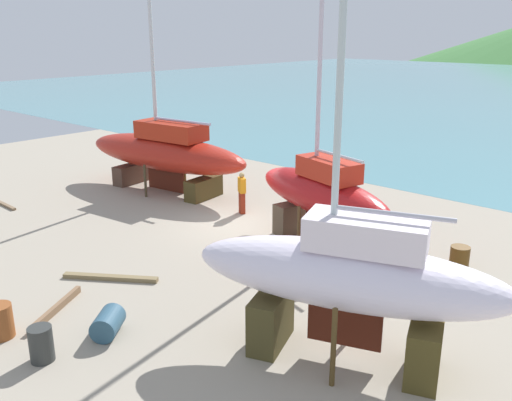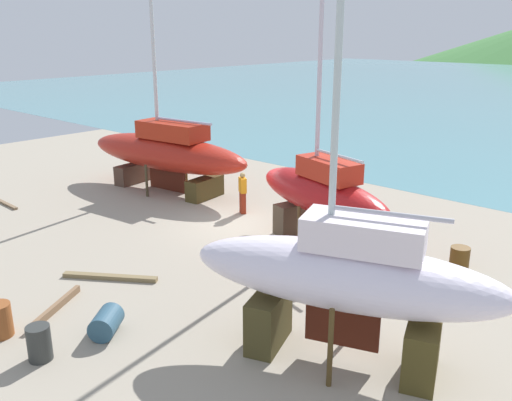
{
  "view_description": "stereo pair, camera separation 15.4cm",
  "coord_description": "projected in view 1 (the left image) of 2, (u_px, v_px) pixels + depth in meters",
  "views": [
    {
      "loc": [
        14.03,
        -14.81,
        7.41
      ],
      "look_at": [
        1.9,
        -1.08,
        1.69
      ],
      "focal_mm": 38.47,
      "sensor_mm": 36.0,
      "label": 1
    },
    {
      "loc": [
        14.15,
        -14.7,
        7.41
      ],
      "look_at": [
        1.9,
        -1.08,
        1.69
      ],
      "focal_mm": 38.47,
      "sensor_mm": 36.0,
      "label": 2
    }
  ],
  "objects": [
    {
      "name": "timber_long_aft",
      "position": [
        56.0,
        309.0,
        15.01
      ],
      "size": [
        1.35,
        2.22,
        0.2
      ],
      "primitive_type": "cube",
      "rotation": [
        0.0,
        0.0,
        2.09
      ],
      "color": "brown",
      "rests_on": "ground"
    },
    {
      "name": "barrel_tipped_left",
      "position": [
        459.0,
        258.0,
        17.62
      ],
      "size": [
        0.86,
        0.86,
        0.78
      ],
      "primitive_type": "cylinder",
      "rotation": [
        0.0,
        0.0,
        2.23
      ],
      "color": "#573712",
      "rests_on": "ground"
    },
    {
      "name": "timber_plank_far",
      "position": [
        110.0,
        278.0,
        16.97
      ],
      "size": [
        2.62,
        1.88,
        0.14
      ],
      "primitive_type": "cube",
      "rotation": [
        0.0,
        0.0,
        0.6
      ],
      "color": "olive",
      "rests_on": "ground"
    },
    {
      "name": "worker",
      "position": [
        242.0,
        192.0,
        22.88
      ],
      "size": [
        0.5,
        0.43,
        1.77
      ],
      "rotation": [
        0.0,
        0.0,
        4.17
      ],
      "color": "maroon",
      "rests_on": "ground"
    },
    {
      "name": "ground_plane",
      "position": [
        187.0,
        245.0,
        19.74
      ],
      "size": [
        46.18,
        46.18,
        0.0
      ],
      "primitive_type": "plane",
      "color": "gray"
    },
    {
      "name": "sailboat_small_center",
      "position": [
        322.0,
        195.0,
        19.09
      ],
      "size": [
        6.7,
        3.39,
        11.31
      ],
      "rotation": [
        0.0,
        0.0,
        2.88
      ],
      "color": "brown",
      "rests_on": "ground"
    },
    {
      "name": "barrel_rust_mid",
      "position": [
        0.0,
        321.0,
        13.71
      ],
      "size": [
        0.86,
        0.86,
        0.87
      ],
      "primitive_type": "cylinder",
      "rotation": [
        0.0,
        0.0,
        0.44
      ],
      "color": "brown",
      "rests_on": "ground"
    },
    {
      "name": "sailboat_mid_port",
      "position": [
        165.0,
        152.0,
        25.9
      ],
      "size": [
        9.63,
        3.57,
        13.83
      ],
      "rotation": [
        0.0,
        0.0,
        3.26
      ],
      "color": "brown",
      "rests_on": "ground"
    },
    {
      "name": "barrel_tipped_right",
      "position": [
        41.0,
        344.0,
        12.73
      ],
      "size": [
        0.76,
        0.76,
        0.86
      ],
      "primitive_type": "cylinder",
      "rotation": [
        0.0,
        0.0,
        1.02
      ],
      "color": "#2F312F",
      "rests_on": "ground"
    },
    {
      "name": "sailboat_large_starboard",
      "position": [
        348.0,
        277.0,
        12.27
      ],
      "size": [
        7.45,
        4.33,
        12.41
      ],
      "rotation": [
        0.0,
        0.0,
        3.49
      ],
      "color": "#433B1D",
      "rests_on": "ground"
    },
    {
      "name": "timber_short_skew",
      "position": [
        1.0,
        203.0,
        24.31
      ],
      "size": [
        2.62,
        0.22,
        0.1
      ],
      "primitive_type": "cube",
      "rotation": [
        0.0,
        0.0,
        3.12
      ],
      "color": "#7A6247",
      "rests_on": "ground"
    },
    {
      "name": "barrel_ochre",
      "position": [
        108.0,
        323.0,
        13.83
      ],
      "size": [
        1.09,
        1.14,
        0.65
      ],
      "primitive_type": "cylinder",
      "rotation": [
        1.57,
        0.0,
        0.65
      ],
      "color": "#2C5065",
      "rests_on": "ground"
    }
  ]
}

